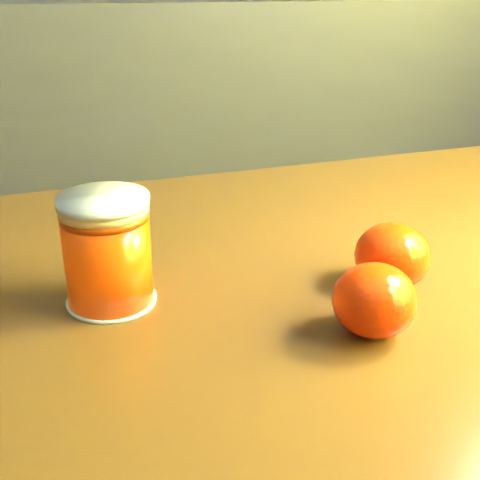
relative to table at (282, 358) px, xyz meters
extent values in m
cube|color=#593716|center=(0.00, 0.00, 0.07)|extent=(1.06, 0.83, 0.04)
cylinder|color=#542715|center=(0.36, 0.35, -0.28)|extent=(0.05, 0.05, 0.67)
cylinder|color=#E53B04|center=(-0.16, -0.02, 0.14)|extent=(0.08, 0.08, 0.09)
cylinder|color=#FFBB68|center=(-0.16, -0.02, 0.18)|extent=(0.08, 0.08, 0.01)
cylinder|color=silver|center=(-0.16, -0.02, 0.19)|extent=(0.08, 0.08, 0.00)
ellipsoid|color=#EF3004|center=(0.05, -0.10, 0.12)|extent=(0.08, 0.08, 0.06)
ellipsoid|color=#EF3004|center=(0.10, -0.02, 0.12)|extent=(0.09, 0.09, 0.06)
camera|label=1|loc=(-0.12, -0.56, 0.39)|focal=50.00mm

